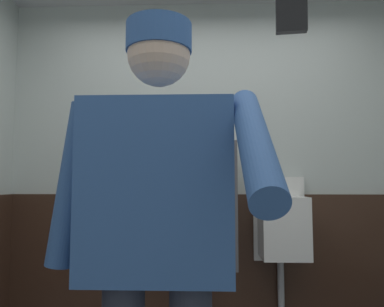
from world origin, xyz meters
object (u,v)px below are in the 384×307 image
(person, at_px, (157,221))
(soap_dispenser, at_px, (147,172))
(cell_phone, at_px, (291,5))
(urinal_left, at_px, (183,226))
(urinal_middle, at_px, (282,226))

(person, xyz_separation_m, soap_dispenser, (-0.31, 1.68, 0.22))
(cell_phone, bearing_deg, urinal_left, 106.78)
(urinal_left, relative_size, cell_phone, 11.27)
(cell_phone, height_order, soap_dispenser, cell_phone)
(urinal_left, bearing_deg, cell_phone, -80.56)
(urinal_left, height_order, urinal_middle, same)
(cell_phone, distance_m, soap_dispenser, 2.29)
(urinal_middle, height_order, person, person)
(urinal_middle, bearing_deg, urinal_left, 180.00)
(urinal_middle, height_order, cell_phone, cell_phone)
(urinal_middle, xyz_separation_m, cell_phone, (-0.41, -2.06, 0.68))
(urinal_left, relative_size, soap_dispenser, 6.89)
(person, bearing_deg, urinal_middle, 64.66)
(urinal_middle, distance_m, cell_phone, 2.21)
(urinal_middle, relative_size, soap_dispenser, 6.89)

